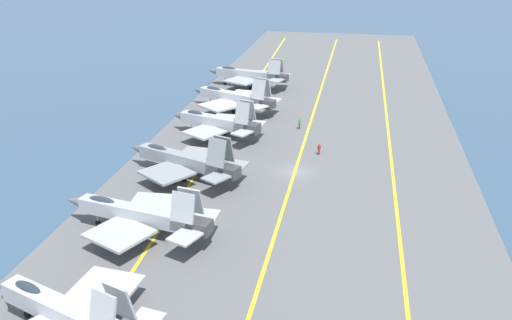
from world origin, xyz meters
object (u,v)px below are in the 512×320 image
at_px(parked_jet_nearest, 64,313).
at_px(parked_jet_second, 138,214).
at_px(parked_jet_fourth, 216,122).
at_px(parked_jet_third, 184,160).
at_px(crew_green_vest, 299,123).
at_px(parked_jet_sixth, 249,75).
at_px(parked_jet_fifth, 234,97).
at_px(crew_red_vest, 319,149).

distance_m(parked_jet_nearest, parked_jet_second, 15.50).
bearing_deg(parked_jet_fourth, parked_jet_second, 179.64).
bearing_deg(parked_jet_third, crew_green_vest, -29.94).
bearing_deg(parked_jet_sixth, parked_jet_nearest, -178.97).
height_order(parked_jet_sixth, crew_green_vest, parked_jet_sixth).
distance_m(parked_jet_sixth, crew_green_vest, 26.44).
distance_m(parked_jet_fifth, crew_red_vest, 23.88).
distance_m(parked_jet_second, crew_red_vest, 29.99).
xyz_separation_m(parked_jet_nearest, parked_jet_third, (30.01, 0.44, -0.01)).
bearing_deg(parked_jet_second, parked_jet_fifth, 0.25).
bearing_deg(parked_jet_third, parked_jet_second, 179.77).
bearing_deg(parked_jet_second, parked_jet_sixth, 0.82).
distance_m(parked_jet_second, parked_jet_third, 14.52).
bearing_deg(crew_red_vest, parked_jet_nearest, 159.10).
xyz_separation_m(parked_jet_second, parked_jet_fourth, (29.57, -0.19, -0.05)).
height_order(parked_jet_fifth, parked_jet_sixth, parked_jet_fifth).
xyz_separation_m(parked_jet_nearest, parked_jet_fifth, (58.19, 0.69, 0.12)).
relative_size(parked_jet_fifth, crew_green_vest, 9.60).
bearing_deg(parked_jet_sixth, parked_jet_fourth, -177.97).
distance_m(parked_jet_fourth, crew_red_vest, 16.51).
distance_m(parked_jet_nearest, parked_jet_fourth, 45.06).
relative_size(parked_jet_second, parked_jet_third, 1.00).
bearing_deg(parked_jet_nearest, parked_jet_sixth, 1.03).
xyz_separation_m(parked_jet_fourth, parked_jet_sixth, (28.88, 1.02, 0.29)).
distance_m(parked_jet_fifth, parked_jet_sixth, 15.76).
bearing_deg(parked_jet_sixth, parked_jet_third, -178.83).
bearing_deg(parked_jet_fourth, parked_jet_third, 179.51).
distance_m(parked_jet_third, parked_jet_fifth, 28.18).
relative_size(parked_jet_third, parked_jet_fourth, 1.11).
distance_m(parked_jet_third, crew_red_vest, 19.34).
distance_m(parked_jet_fifth, crew_green_vest, 14.36).
relative_size(parked_jet_fourth, parked_jet_sixth, 0.88).
xyz_separation_m(parked_jet_third, crew_green_vest, (20.94, -12.06, -1.37)).
height_order(parked_jet_nearest, parked_jet_fourth, parked_jet_nearest).
bearing_deg(parked_jet_second, parked_jet_fourth, -0.36).
height_order(parked_jet_fourth, crew_red_vest, parked_jet_fourth).
height_order(crew_red_vest, crew_green_vest, crew_green_vest).
bearing_deg(crew_green_vest, parked_jet_third, 150.06).
xyz_separation_m(parked_jet_third, parked_jet_fourth, (15.05, -0.13, 0.01)).
bearing_deg(crew_red_vest, parked_jet_second, 147.56).
bearing_deg(parked_jet_nearest, parked_jet_second, 1.84).
bearing_deg(parked_jet_third, parked_jet_fifth, 0.50).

